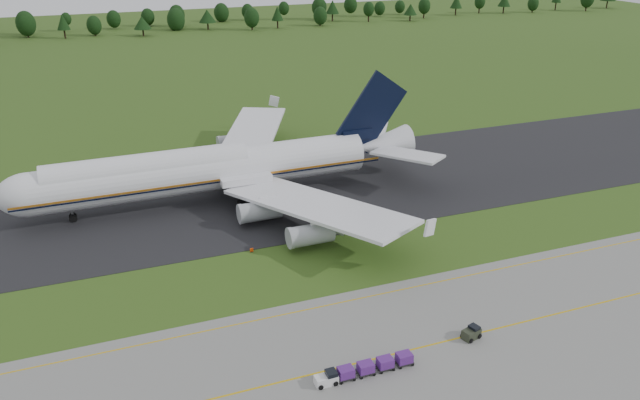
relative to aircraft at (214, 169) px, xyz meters
name	(u,v)px	position (x,y,z in m)	size (l,w,h in m)	color
ground	(298,270)	(5.70, -28.58, -5.95)	(600.00, 600.00, 0.00)	#2E4B16
taxiway	(248,196)	(5.70, -0.58, -5.91)	(300.00, 40.00, 0.08)	black
apron_markings	(379,391)	(5.70, -55.56, -5.89)	(300.00, 30.20, 0.01)	#C69D0B
tree_line	(135,20)	(4.32, 191.28, 0.18)	(531.02, 23.33, 11.93)	black
aircraft	(214,169)	(0.00, 0.00, 0.00)	(73.75, 72.36, 20.84)	white
baggage_train	(363,369)	(5.24, -52.55, -5.14)	(11.53, 1.47, 1.42)	silver
utility_cart	(471,334)	(19.97, -51.07, -5.30)	(2.46, 1.86, 1.20)	#282D20
edge_markers	(326,237)	(12.92, -21.08, -5.68)	(24.46, 0.30, 0.60)	#F03E07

